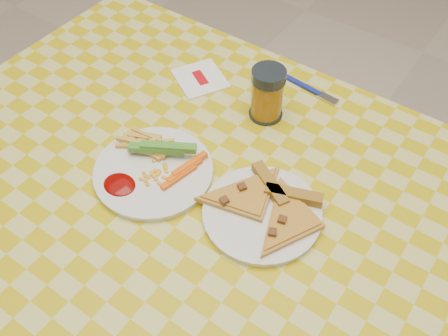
{
  "coord_description": "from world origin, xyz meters",
  "views": [
    {
      "loc": [
        0.36,
        -0.47,
        1.51
      ],
      "look_at": [
        0.0,
        0.05,
        0.78
      ],
      "focal_mm": 40.0,
      "sensor_mm": 36.0,
      "label": 1
    }
  ],
  "objects_px": {
    "plate_left": "(154,172)",
    "plate_right": "(262,214)",
    "table": "(210,212)",
    "drink_glass": "(267,94)"
  },
  "relations": [
    {
      "from": "drink_glass",
      "to": "plate_right",
      "type": "bearing_deg",
      "value": -59.59
    },
    {
      "from": "drink_glass",
      "to": "plate_left",
      "type": "bearing_deg",
      "value": -108.34
    },
    {
      "from": "plate_left",
      "to": "plate_right",
      "type": "bearing_deg",
      "value": 9.15
    },
    {
      "from": "table",
      "to": "drink_glass",
      "type": "distance_m",
      "value": 0.28
    },
    {
      "from": "table",
      "to": "plate_right",
      "type": "relative_size",
      "value": 5.97
    },
    {
      "from": "table",
      "to": "drink_glass",
      "type": "height_order",
      "value": "drink_glass"
    },
    {
      "from": "plate_left",
      "to": "plate_right",
      "type": "height_order",
      "value": "same"
    },
    {
      "from": "plate_left",
      "to": "plate_right",
      "type": "relative_size",
      "value": 1.07
    },
    {
      "from": "table",
      "to": "plate_right",
      "type": "distance_m",
      "value": 0.14
    },
    {
      "from": "plate_right",
      "to": "plate_left",
      "type": "bearing_deg",
      "value": -170.85
    }
  ]
}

